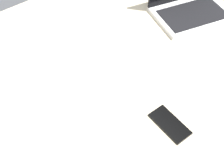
% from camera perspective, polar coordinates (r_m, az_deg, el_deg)
% --- Properties ---
extents(bed_mattress, '(1.80, 1.40, 0.18)m').
position_cam_1_polar(bed_mattress, '(1.16, 1.60, -5.00)').
color(bed_mattress, beige).
rests_on(bed_mattress, ground).
extents(laptop, '(0.38, 0.31, 0.23)m').
position_cam_1_polar(laptop, '(1.44, 14.51, 12.94)').
color(laptop, silver).
rests_on(laptop, bed_mattress).
extents(cell_phone, '(0.07, 0.14, 0.01)m').
position_cam_1_polar(cell_phone, '(1.01, 11.03, -9.32)').
color(cell_phone, black).
rests_on(cell_phone, bed_mattress).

